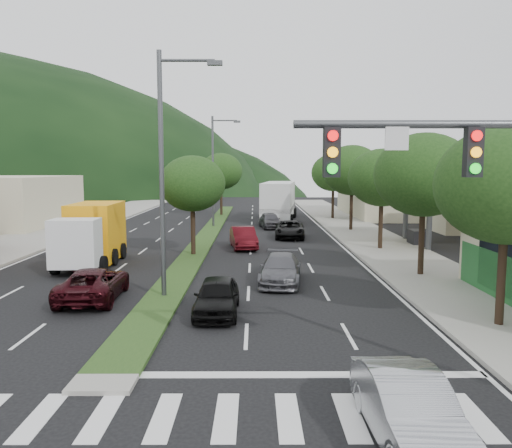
{
  "coord_description": "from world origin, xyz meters",
  "views": [
    {
      "loc": [
        3.77,
        -12.28,
        5.37
      ],
      "look_at": [
        3.84,
        12.12,
        2.63
      ],
      "focal_mm": 35.0,
      "sensor_mm": 36.0,
      "label": 1
    }
  ],
  "objects_px": {
    "tree_med_far": "(221,171)",
    "streetlight_near": "(166,163)",
    "suv_maroon": "(94,284)",
    "box_truck": "(93,236)",
    "tree_r_d": "(352,170)",
    "streetlight_mid": "(215,166)",
    "car_queue_a": "(217,296)",
    "car_queue_c": "(243,238)",
    "car_queue_d": "(290,229)",
    "tree_med_near": "(192,184)",
    "sedan_silver": "(409,409)",
    "tree_r_b": "(424,175)",
    "car_queue_b": "(281,269)",
    "motorhome": "(279,200)",
    "traffic_signal": "(498,202)",
    "car_queue_e": "(270,220)",
    "tree_r_e": "(333,173)",
    "tree_r_a": "(506,185)",
    "tree_r_c": "(382,178)"
  },
  "relations": [
    {
      "from": "tree_r_e",
      "to": "streetlight_near",
      "type": "distance_m",
      "value": 34.11
    },
    {
      "from": "box_truck",
      "to": "car_queue_e",
      "type": "bearing_deg",
      "value": -123.82
    },
    {
      "from": "tree_r_a",
      "to": "tree_med_far",
      "type": "relative_size",
      "value": 0.96
    },
    {
      "from": "car_queue_d",
      "to": "tree_r_c",
      "type": "bearing_deg",
      "value": -43.55
    },
    {
      "from": "streetlight_near",
      "to": "streetlight_mid",
      "type": "distance_m",
      "value": 25.0
    },
    {
      "from": "tree_r_c",
      "to": "tree_r_d",
      "type": "xyz_separation_m",
      "value": [
        0.0,
        10.0,
        0.43
      ]
    },
    {
      "from": "tree_r_e",
      "to": "streetlight_near",
      "type": "bearing_deg",
      "value": -110.23
    },
    {
      "from": "tree_med_near",
      "to": "suv_maroon",
      "type": "bearing_deg",
      "value": -105.41
    },
    {
      "from": "tree_med_far",
      "to": "car_queue_e",
      "type": "distance_m",
      "value": 13.58
    },
    {
      "from": "traffic_signal",
      "to": "car_queue_b",
      "type": "bearing_deg",
      "value": 108.28
    },
    {
      "from": "tree_r_d",
      "to": "streetlight_mid",
      "type": "relative_size",
      "value": 0.72
    },
    {
      "from": "streetlight_mid",
      "to": "car_queue_e",
      "type": "height_order",
      "value": "streetlight_mid"
    },
    {
      "from": "tree_med_near",
      "to": "car_queue_a",
      "type": "bearing_deg",
      "value": -79.06
    },
    {
      "from": "box_truck",
      "to": "car_queue_a",
      "type": "bearing_deg",
      "value": 126.42
    },
    {
      "from": "suv_maroon",
      "to": "car_queue_c",
      "type": "height_order",
      "value": "car_queue_c"
    },
    {
      "from": "tree_med_near",
      "to": "sedan_silver",
      "type": "relative_size",
      "value": 1.46
    },
    {
      "from": "sedan_silver",
      "to": "car_queue_c",
      "type": "bearing_deg",
      "value": 97.0
    },
    {
      "from": "car_queue_c",
      "to": "traffic_signal",
      "type": "bearing_deg",
      "value": -82.97
    },
    {
      "from": "tree_r_b",
      "to": "suv_maroon",
      "type": "xyz_separation_m",
      "value": [
        -14.83,
        -4.25,
        -4.37
      ]
    },
    {
      "from": "car_queue_a",
      "to": "car_queue_e",
      "type": "xyz_separation_m",
      "value": [
        2.79,
        26.51,
        0.03
      ]
    },
    {
      "from": "tree_med_near",
      "to": "car_queue_b",
      "type": "relative_size",
      "value": 1.32
    },
    {
      "from": "tree_r_d",
      "to": "tree_med_near",
      "type": "distance_m",
      "value": 16.99
    },
    {
      "from": "streetlight_near",
      "to": "tree_med_far",
      "type": "bearing_deg",
      "value": 90.33
    },
    {
      "from": "tree_r_a",
      "to": "streetlight_mid",
      "type": "bearing_deg",
      "value": 112.13
    },
    {
      "from": "car_queue_c",
      "to": "motorhome",
      "type": "distance_m",
      "value": 18.16
    },
    {
      "from": "streetlight_mid",
      "to": "car_queue_a",
      "type": "height_order",
      "value": "streetlight_mid"
    },
    {
      "from": "tree_r_b",
      "to": "car_queue_c",
      "type": "relative_size",
      "value": 1.6
    },
    {
      "from": "tree_med_near",
      "to": "sedan_silver",
      "type": "distance_m",
      "value": 22.39
    },
    {
      "from": "tree_med_near",
      "to": "streetlight_mid",
      "type": "relative_size",
      "value": 0.6
    },
    {
      "from": "car_queue_a",
      "to": "car_queue_c",
      "type": "xyz_separation_m",
      "value": [
        0.63,
        15.23,
        0.04
      ]
    },
    {
      "from": "tree_med_far",
      "to": "sedan_silver",
      "type": "height_order",
      "value": "tree_med_far"
    },
    {
      "from": "tree_r_b",
      "to": "sedan_silver",
      "type": "distance_m",
      "value": 16.47
    },
    {
      "from": "streetlight_near",
      "to": "car_queue_a",
      "type": "distance_m",
      "value": 5.85
    },
    {
      "from": "tree_r_e",
      "to": "motorhome",
      "type": "distance_m",
      "value": 6.52
    },
    {
      "from": "car_queue_c",
      "to": "tree_r_d",
      "type": "bearing_deg",
      "value": 37.31
    },
    {
      "from": "tree_r_a",
      "to": "tree_med_near",
      "type": "relative_size",
      "value": 1.1
    },
    {
      "from": "car_queue_d",
      "to": "suv_maroon",
      "type": "bearing_deg",
      "value": -113.62
    },
    {
      "from": "tree_r_c",
      "to": "car_queue_a",
      "type": "xyz_separation_m",
      "value": [
        -9.62,
        -14.31,
        -4.08
      ]
    },
    {
      "from": "tree_r_e",
      "to": "streetlight_mid",
      "type": "relative_size",
      "value": 0.67
    },
    {
      "from": "tree_r_d",
      "to": "streetlight_mid",
      "type": "bearing_deg",
      "value": 165.73
    },
    {
      "from": "suv_maroon",
      "to": "box_truck",
      "type": "bearing_deg",
      "value": -74.98
    },
    {
      "from": "tree_r_b",
      "to": "streetlight_near",
      "type": "distance_m",
      "value": 12.47
    },
    {
      "from": "sedan_silver",
      "to": "motorhome",
      "type": "relative_size",
      "value": 0.39
    },
    {
      "from": "tree_med_far",
      "to": "streetlight_near",
      "type": "distance_m",
      "value": 36.01
    },
    {
      "from": "tree_r_d",
      "to": "car_queue_e",
      "type": "relative_size",
      "value": 1.74
    },
    {
      "from": "tree_r_d",
      "to": "tree_med_near",
      "type": "bearing_deg",
      "value": -135.0
    },
    {
      "from": "traffic_signal",
      "to": "suv_maroon",
      "type": "distance_m",
      "value": 15.58
    },
    {
      "from": "tree_r_e",
      "to": "tree_med_far",
      "type": "relative_size",
      "value": 0.97
    },
    {
      "from": "car_queue_a",
      "to": "car_queue_b",
      "type": "height_order",
      "value": "car_queue_a"
    },
    {
      "from": "tree_r_b",
      "to": "streetlight_mid",
      "type": "xyz_separation_m",
      "value": [
        -11.79,
        21.0,
        0.55
      ]
    }
  ]
}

